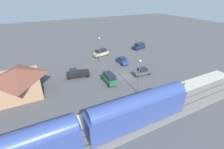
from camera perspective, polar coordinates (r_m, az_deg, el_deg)
ground_plane at (r=38.37m, az=4.41°, el=-0.80°), size 200.00×200.00×0.00m
railway_track at (r=29.36m, az=18.95°, el=-12.18°), size 4.80×70.00×0.30m
platform at (r=31.51m, az=13.91°, el=-8.22°), size 3.20×46.00×0.30m
passenger_train at (r=21.42m, az=-10.39°, el=-18.51°), size 2.93×33.78×4.98m
station_building at (r=36.31m, az=-30.57°, el=-1.66°), size 10.52×8.15×5.30m
pedestrian_on_platform at (r=35.76m, az=24.60°, el=-3.36°), size 0.36×0.36×1.71m
pedestrian_waiting_far at (r=34.53m, az=21.93°, el=-3.92°), size 0.36×0.36×1.71m
suv_tan at (r=50.96m, az=-4.05°, el=7.94°), size 3.07×5.23×2.22m
suv_green at (r=35.34m, az=-0.99°, el=-1.23°), size 4.95×2.50×2.22m
pickup_black at (r=38.57m, az=-12.34°, el=0.48°), size 3.10×5.70×2.14m
sedan_blue at (r=45.41m, az=3.76°, el=5.09°), size 4.59×2.45×1.74m
sedan_charcoal at (r=39.58m, az=10.84°, el=1.12°), size 2.20×4.63×1.74m
suv_navy at (r=58.53m, az=9.80°, el=10.21°), size 3.10×5.23×2.22m
light_pole_near_platform at (r=30.41m, az=9.81°, el=0.66°), size 0.44×0.44×7.25m
light_pole_lot_center at (r=45.02m, az=-4.51°, el=9.94°), size 0.44×0.44×7.29m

